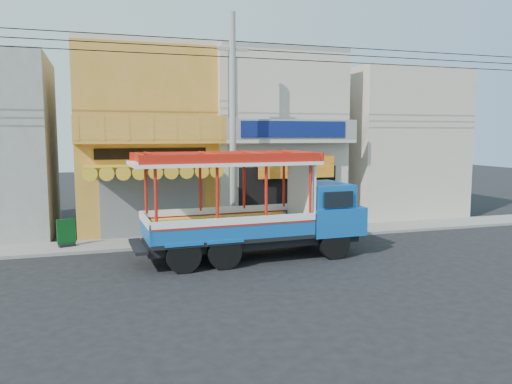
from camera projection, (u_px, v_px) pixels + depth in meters
ground at (286, 260)px, 17.26m from camera, size 90.00×90.00×0.00m
sidewalk at (252, 236)px, 21.04m from camera, size 30.00×2.00×0.12m
shophouse_left at (145, 139)px, 23.14m from camera, size 6.00×7.50×8.24m
shophouse_right at (267, 139)px, 24.92m from camera, size 6.00×6.75×8.24m
party_pilaster at (223, 142)px, 21.09m from camera, size 0.35×0.30×8.00m
filler_building_right at (389, 144)px, 27.08m from camera, size 6.00×6.00×7.60m
utility_pole at (236, 116)px, 19.55m from camera, size 28.00×0.26×9.00m
songthaew_truck at (267, 207)px, 17.52m from camera, size 8.08×2.96×3.72m
green_sign at (66, 235)px, 18.79m from camera, size 0.68×0.47×1.05m
potted_plant_a at (325, 220)px, 21.75m from camera, size 1.14×1.08×1.00m
potted_plant_b at (322, 218)px, 22.20m from camera, size 0.70×0.72×1.02m
potted_plant_c at (310, 220)px, 21.79m from camera, size 0.72×0.72×0.98m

